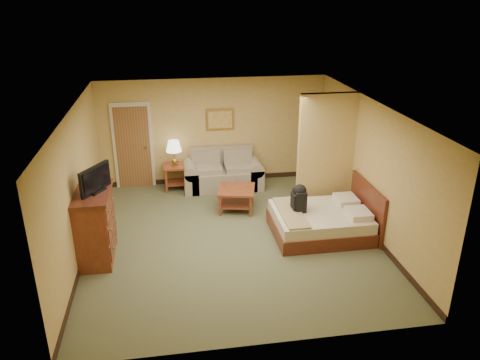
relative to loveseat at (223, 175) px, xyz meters
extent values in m
plane|color=#575C3B|center=(-0.16, -2.58, -0.31)|extent=(6.00, 6.00, 0.00)
plane|color=white|center=(-0.16, -2.58, 2.29)|extent=(6.00, 6.00, 0.00)
cube|color=tan|center=(-0.16, 0.42, 0.99)|extent=(5.50, 0.02, 2.60)
cube|color=tan|center=(-2.91, -2.58, 0.99)|extent=(0.02, 6.00, 2.60)
cube|color=tan|center=(2.59, -2.58, 0.99)|extent=(0.02, 6.00, 2.60)
cube|color=tan|center=(1.99, -1.65, 0.99)|extent=(1.20, 0.15, 2.60)
cube|color=beige|center=(-2.11, 0.39, 0.74)|extent=(0.94, 0.06, 2.10)
cube|color=brown|center=(-2.11, 0.38, 0.69)|extent=(0.80, 0.04, 2.00)
cylinder|color=#A0843B|center=(-1.81, 0.32, 0.69)|extent=(0.04, 0.12, 0.04)
cube|color=black|center=(-0.16, 0.41, -0.25)|extent=(5.50, 0.02, 0.12)
cube|color=gray|center=(0.00, -0.05, -0.08)|extent=(1.56, 0.84, 0.47)
cube|color=gray|center=(0.00, 0.31, 0.40)|extent=(1.56, 0.20, 0.49)
cube|color=gray|center=(-0.78, -0.05, -0.05)|extent=(0.33, 0.84, 0.52)
cube|color=gray|center=(0.78, -0.05, -0.05)|extent=(0.33, 0.84, 0.52)
cube|color=maroon|center=(-1.15, 0.07, 0.27)|extent=(0.55, 0.55, 0.04)
cube|color=maroon|center=(-1.15, 0.07, -0.15)|extent=(0.46, 0.46, 0.03)
cube|color=maroon|center=(-1.37, -0.15, -0.03)|extent=(0.06, 0.06, 0.56)
cube|color=maroon|center=(-0.93, -0.15, -0.03)|extent=(0.06, 0.06, 0.56)
cube|color=maroon|center=(-1.37, 0.29, -0.03)|extent=(0.06, 0.06, 0.56)
cube|color=maroon|center=(-0.93, 0.29, -0.03)|extent=(0.06, 0.06, 0.56)
cylinder|color=#A0843B|center=(-1.15, 0.07, 0.31)|extent=(0.19, 0.19, 0.04)
cylinder|color=#A0843B|center=(-1.15, 0.07, 0.55)|extent=(0.02, 0.02, 0.31)
cone|color=white|center=(-1.15, 0.07, 0.78)|extent=(0.37, 0.37, 0.26)
cube|color=maroon|center=(0.14, -1.31, 0.16)|extent=(0.93, 0.93, 0.04)
cube|color=maroon|center=(0.14, -1.31, -0.15)|extent=(0.79, 0.79, 0.03)
cube|color=maroon|center=(-0.19, -1.65, -0.08)|extent=(0.06, 0.06, 0.47)
cube|color=maroon|center=(0.47, -0.98, -0.08)|extent=(0.06, 0.06, 0.47)
cube|color=#B78E3F|center=(0.00, 0.40, 1.29)|extent=(0.69, 0.03, 0.53)
cube|color=#B88638|center=(0.00, 0.38, 1.29)|extent=(0.57, 0.02, 0.42)
cube|color=maroon|center=(-2.63, -2.90, 0.31)|extent=(0.57, 1.13, 1.23)
cube|color=#511E12|center=(-2.63, -2.90, 0.95)|extent=(0.64, 1.21, 0.06)
cube|color=black|center=(-2.53, -2.90, 1.00)|extent=(0.33, 0.38, 0.03)
cube|color=black|center=(-2.53, -2.90, 1.22)|extent=(0.43, 0.68, 0.45)
cube|color=#511E12|center=(1.59, -2.68, -0.17)|extent=(1.84, 1.47, 0.28)
cube|color=beige|center=(1.59, -2.68, 0.07)|extent=(1.78, 1.41, 0.22)
cube|color=#511E12|center=(2.55, -2.68, 0.19)|extent=(0.06, 1.56, 1.01)
cube|color=#EEE4CF|center=(2.24, -3.00, 0.24)|extent=(0.41, 0.51, 0.13)
cube|color=#EEE4CF|center=(2.24, -2.36, 0.24)|extent=(0.41, 0.51, 0.13)
cube|color=#9A8954|center=(0.99, -2.68, 0.20)|extent=(0.41, 1.38, 0.05)
cube|color=black|center=(1.19, -2.57, 0.39)|extent=(0.22, 0.32, 0.42)
sphere|color=black|center=(1.19, -2.57, 0.60)|extent=(0.25, 0.25, 0.25)
camera|label=1|loc=(-1.25, -10.55, 4.21)|focal=35.00mm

